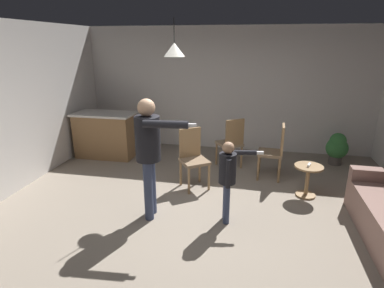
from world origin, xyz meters
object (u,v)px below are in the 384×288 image
(person_adult, at_px, (149,146))
(dining_chair_by_counter, at_px, (275,150))
(dining_chair_near_wall, at_px, (231,141))
(spare_remote_on_table, at_px, (309,165))
(side_table_by_couch, at_px, (308,177))
(potted_plant_corner, at_px, (337,147))
(person_child, at_px, (228,173))
(dining_chair_centre_back, at_px, (193,156))
(kitchen_counter, at_px, (106,135))

(person_adult, relative_size, dining_chair_by_counter, 1.68)
(dining_chair_near_wall, height_order, spare_remote_on_table, dining_chair_near_wall)
(side_table_by_couch, xyz_separation_m, potted_plant_corner, (0.78, 1.56, 0.03))
(person_child, height_order, dining_chair_centre_back, person_child)
(side_table_by_couch, height_order, spare_remote_on_table, spare_remote_on_table)
(person_adult, height_order, person_child, person_adult)
(spare_remote_on_table, bearing_deg, kitchen_counter, 164.37)
(person_child, distance_m, dining_chair_centre_back, 1.21)
(potted_plant_corner, height_order, spare_remote_on_table, potted_plant_corner)
(dining_chair_centre_back, bearing_deg, dining_chair_near_wall, -156.00)
(person_adult, xyz_separation_m, potted_plant_corner, (3.01, 2.61, -0.68))
(person_child, bearing_deg, side_table_by_couch, 120.36)
(person_child, xyz_separation_m, dining_chair_by_counter, (0.69, 1.60, -0.17))
(kitchen_counter, distance_m, person_adult, 2.82)
(potted_plant_corner, bearing_deg, spare_remote_on_table, -116.57)
(person_child, distance_m, dining_chair_near_wall, 1.95)
(person_adult, xyz_separation_m, dining_chair_centre_back, (0.38, 1.06, -0.50))
(person_child, xyz_separation_m, spare_remote_on_table, (1.18, 0.98, -0.17))
(dining_chair_by_counter, distance_m, potted_plant_corner, 1.60)
(person_child, xyz_separation_m, dining_chair_near_wall, (-0.10, 1.94, -0.17))
(side_table_by_couch, bearing_deg, dining_chair_by_counter, 128.88)
(kitchen_counter, distance_m, dining_chair_by_counter, 3.51)
(person_adult, distance_m, dining_chair_centre_back, 1.23)
(spare_remote_on_table, bearing_deg, dining_chair_by_counter, 128.43)
(potted_plant_corner, bearing_deg, dining_chair_by_counter, -143.37)
(kitchen_counter, xyz_separation_m, dining_chair_by_counter, (3.47, -0.49, 0.07))
(side_table_by_couch, bearing_deg, person_adult, -154.72)
(person_adult, bearing_deg, dining_chair_near_wall, 150.03)
(potted_plant_corner, relative_size, spare_remote_on_table, 5.00)
(dining_chair_by_counter, xyz_separation_m, dining_chair_centre_back, (-1.36, -0.60, 0.00))
(dining_chair_near_wall, bearing_deg, dining_chair_by_counter, -57.68)
(person_child, distance_m, dining_chair_by_counter, 1.75)
(potted_plant_corner, bearing_deg, dining_chair_centre_back, -149.50)
(spare_remote_on_table, bearing_deg, dining_chair_centre_back, 179.58)
(person_adult, bearing_deg, dining_chair_centre_back, 155.56)
(dining_chair_by_counter, distance_m, dining_chair_centre_back, 1.49)
(dining_chair_near_wall, relative_size, potted_plant_corner, 1.54)
(dining_chair_by_counter, bearing_deg, dining_chair_centre_back, 117.90)
(dining_chair_near_wall, bearing_deg, kitchen_counter, 142.57)
(person_adult, relative_size, dining_chair_centre_back, 1.68)
(dining_chair_near_wall, height_order, potted_plant_corner, dining_chair_near_wall)
(side_table_by_couch, bearing_deg, spare_remote_on_table, -111.33)
(person_adult, relative_size, spare_remote_on_table, 12.91)
(side_table_by_couch, xyz_separation_m, dining_chair_centre_back, (-1.85, 0.01, 0.22))
(person_adult, bearing_deg, dining_chair_by_counter, 129.04)
(person_child, relative_size, spare_remote_on_table, 8.83)
(kitchen_counter, xyz_separation_m, dining_chair_near_wall, (2.68, -0.15, 0.07))
(dining_chair_by_counter, distance_m, spare_remote_on_table, 0.79)
(person_adult, height_order, dining_chair_near_wall, person_adult)
(dining_chair_near_wall, bearing_deg, person_child, -121.18)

